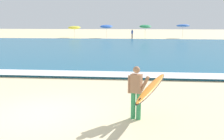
{
  "coord_description": "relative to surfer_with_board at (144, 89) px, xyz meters",
  "views": [
    {
      "loc": [
        3.18,
        -7.93,
        3.14
      ],
      "look_at": [
        2.23,
        2.32,
        1.1
      ],
      "focal_mm": 40.56,
      "sensor_mm": 36.0,
      "label": 1
    }
  ],
  "objects": [
    {
      "name": "surfer_with_board",
      "position": [
        0.0,
        0.0,
        0.0
      ],
      "size": [
        1.38,
        2.88,
        1.73
      ],
      "color": "#338E56",
      "rests_on": "ground"
    },
    {
      "name": "beach_umbrella_0",
      "position": [
        -11.3,
        37.57,
        0.76
      ],
      "size": [
        2.27,
        2.29,
        2.08
      ],
      "color": "beige",
      "rests_on": "ground"
    },
    {
      "name": "beach_umbrella_1",
      "position": [
        -5.49,
        37.46,
        0.96
      ],
      "size": [
        2.25,
        2.29,
        2.37
      ],
      "color": "beige",
      "rests_on": "ground"
    },
    {
      "name": "beachgoer_near_row_left",
      "position": [
        -0.89,
        36.17,
        -0.19
      ],
      "size": [
        0.32,
        0.2,
        1.58
      ],
      "color": "#383842",
      "rests_on": "ground"
    },
    {
      "name": "beach_umbrella_2",
      "position": [
        1.31,
        35.92,
        1.03
      ],
      "size": [
        2.01,
        2.05,
        2.42
      ],
      "color": "beige",
      "rests_on": "ground"
    },
    {
      "name": "sea",
      "position": [
        -3.47,
        19.6,
        -0.97
      ],
      "size": [
        120.0,
        28.0,
        0.14
      ],
      "primitive_type": "cube",
      "color": "#1E6084",
      "rests_on": "ground"
    },
    {
      "name": "surf_foam",
      "position": [
        -3.47,
        6.2,
        -0.89
      ],
      "size": [
        120.0,
        1.53,
        0.01
      ],
      "primitive_type": "cube",
      "color": "white",
      "rests_on": "sea"
    },
    {
      "name": "beach_umbrella_3",
      "position": [
        7.88,
        37.81,
        1.12
      ],
      "size": [
        2.26,
        2.29,
        2.47
      ],
      "color": "beige",
      "rests_on": "ground"
    },
    {
      "name": "ground_plane",
      "position": [
        -3.47,
        0.27,
        -1.04
      ],
      "size": [
        160.0,
        160.0,
        0.0
      ],
      "primitive_type": "plane",
      "color": "beige"
    }
  ]
}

